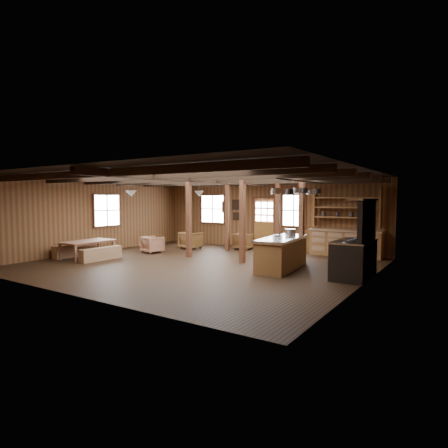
# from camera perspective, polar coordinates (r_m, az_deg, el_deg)

# --- Properties ---
(room) EXTENTS (10.04, 9.04, 2.84)m
(room) POSITION_cam_1_polar(r_m,az_deg,el_deg) (11.73, -3.89, 0.59)
(room) COLOR black
(room) RESTS_ON ground
(ceiling_joists) EXTENTS (9.80, 8.82, 0.18)m
(ceiling_joists) POSITION_cam_1_polar(r_m,az_deg,el_deg) (11.87, -3.40, 6.81)
(ceiling_joists) COLOR black
(ceiling_joists) RESTS_ON ceiling
(timber_posts) EXTENTS (3.95, 2.35, 2.80)m
(timber_posts) POSITION_cam_1_polar(r_m,az_deg,el_deg) (13.18, 3.42, 0.96)
(timber_posts) COLOR #462414
(timber_posts) RESTS_ON floor
(back_door) EXTENTS (1.02, 0.08, 2.15)m
(back_door) POSITION_cam_1_polar(r_m,az_deg,el_deg) (15.53, 6.13, -0.51)
(back_door) COLOR brown
(back_door) RESTS_ON floor
(window_back_left) EXTENTS (1.32, 0.06, 1.32)m
(window_back_left) POSITION_cam_1_polar(r_m,az_deg,el_deg) (16.86, -1.71, 2.31)
(window_back_left) COLOR white
(window_back_left) RESTS_ON wall_back
(window_back_right) EXTENTS (1.02, 0.06, 1.32)m
(window_back_right) POSITION_cam_1_polar(r_m,az_deg,el_deg) (14.95, 10.60, 2.03)
(window_back_right) COLOR white
(window_back_right) RESTS_ON wall_back
(window_left) EXTENTS (0.14, 1.24, 1.32)m
(window_left) POSITION_cam_1_polar(r_m,az_deg,el_deg) (15.56, -17.43, 1.99)
(window_left) COLOR white
(window_left) RESTS_ON wall_back
(notice_boards) EXTENTS (1.08, 0.03, 0.90)m
(notice_boards) POSITION_cam_1_polar(r_m,az_deg,el_deg) (16.24, 1.46, 2.39)
(notice_boards) COLOR white
(notice_boards) RESTS_ON wall_back
(back_counter) EXTENTS (2.55, 0.60, 2.45)m
(back_counter) POSITION_cam_1_polar(r_m,az_deg,el_deg) (14.09, 18.03, -2.29)
(back_counter) COLOR brown
(back_counter) RESTS_ON floor
(pendant_lamps) EXTENTS (1.86, 2.36, 0.66)m
(pendant_lamps) POSITION_cam_1_polar(r_m,az_deg,el_deg) (13.92, -8.79, 4.59)
(pendant_lamps) COLOR #2B2B2D
(pendant_lamps) RESTS_ON ceiling
(pot_rack) EXTENTS (0.34, 3.00, 0.40)m
(pot_rack) POSITION_cam_1_polar(r_m,az_deg,el_deg) (10.36, 11.51, 5.04)
(pot_rack) COLOR #2B2B2D
(pot_rack) RESTS_ON ceiling
(kitchen_island) EXTENTS (1.13, 2.58, 1.20)m
(kitchen_island) POSITION_cam_1_polar(r_m,az_deg,el_deg) (11.17, 8.81, -4.38)
(kitchen_island) COLOR brown
(kitchen_island) RESTS_ON floor
(step_stool) EXTENTS (0.52, 0.39, 0.44)m
(step_stool) POSITION_cam_1_polar(r_m,az_deg,el_deg) (10.48, 5.92, -6.32)
(step_stool) COLOR brown
(step_stool) RESTS_ON floor
(commercial_range) EXTENTS (0.86, 1.68, 2.08)m
(commercial_range) POSITION_cam_1_polar(r_m,az_deg,el_deg) (10.34, 19.41, -4.20)
(commercial_range) COLOR #2B2B2D
(commercial_range) RESTS_ON floor
(dining_table) EXTENTS (1.01, 1.77, 0.62)m
(dining_table) POSITION_cam_1_polar(r_m,az_deg,el_deg) (13.80, -19.95, -3.68)
(dining_table) COLOR #996145
(dining_table) RESTS_ON floor
(bench_wall) EXTENTS (0.31, 1.63, 0.45)m
(bench_wall) POSITION_cam_1_polar(r_m,az_deg,el_deg) (14.42, -21.72, -3.75)
(bench_wall) COLOR brown
(bench_wall) RESTS_ON floor
(bench_aisle) EXTENTS (0.29, 1.55, 0.43)m
(bench_aisle) POSITION_cam_1_polar(r_m,az_deg,el_deg) (13.29, -18.24, -4.35)
(bench_aisle) COLOR brown
(bench_aisle) RESTS_ON floor
(armchair_a) EXTENTS (0.81, 0.83, 0.70)m
(armchair_a) POSITION_cam_1_polar(r_m,az_deg,el_deg) (15.51, -5.07, -2.48)
(armchair_a) COLOR brown
(armchair_a) RESTS_ON floor
(armchair_b) EXTENTS (0.80, 0.81, 0.66)m
(armchair_b) POSITION_cam_1_polar(r_m,az_deg,el_deg) (15.29, 2.95, -2.63)
(armchair_b) COLOR brown
(armchair_b) RESTS_ON floor
(armchair_c) EXTENTS (0.81, 0.82, 0.63)m
(armchair_c) POSITION_cam_1_polar(r_m,az_deg,el_deg) (14.59, -10.85, -3.08)
(armchair_c) COLOR #996145
(armchair_c) RESTS_ON floor
(counter_pot) EXTENTS (0.34, 0.34, 0.20)m
(counter_pot) POSITION_cam_1_polar(r_m,az_deg,el_deg) (11.76, 10.10, -1.21)
(counter_pot) COLOR silver
(counter_pot) RESTS_ON kitchen_island
(bowl) EXTENTS (0.28, 0.28, 0.06)m
(bowl) POSITION_cam_1_polar(r_m,az_deg,el_deg) (11.31, 8.15, -1.75)
(bowl) COLOR silver
(bowl) RESTS_ON kitchen_island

